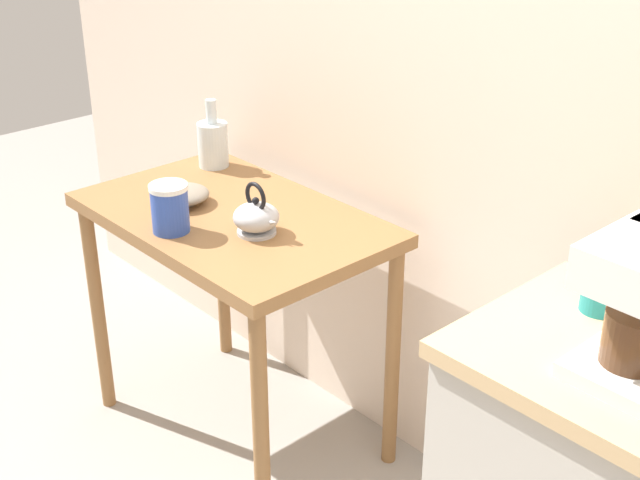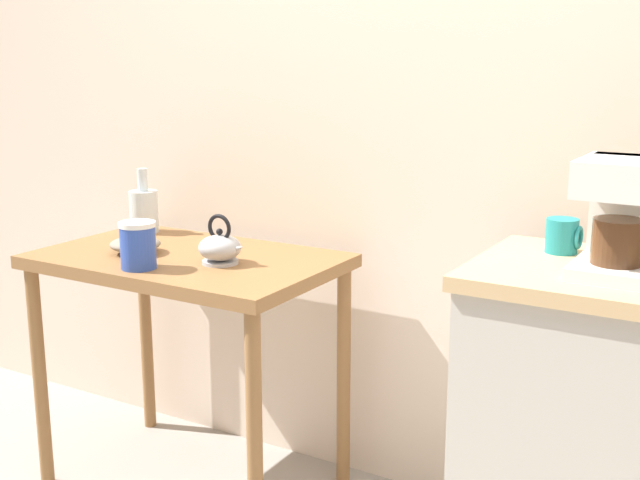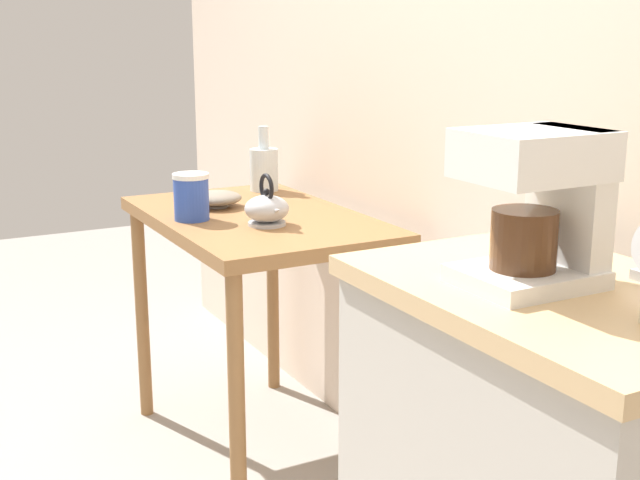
{
  "view_description": "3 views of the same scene",
  "coord_description": "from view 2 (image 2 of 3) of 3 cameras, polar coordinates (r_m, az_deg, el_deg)",
  "views": [
    {
      "loc": [
        1.23,
        -1.29,
        1.8
      ],
      "look_at": [
        -0.21,
        0.02,
        0.86
      ],
      "focal_mm": 49.02,
      "sensor_mm": 36.0,
      "label": 1
    },
    {
      "loc": [
        0.97,
        -1.84,
        1.39
      ],
      "look_at": [
        -0.13,
        0.02,
        0.89
      ],
      "focal_mm": 45.83,
      "sensor_mm": 36.0,
      "label": 2
    },
    {
      "loc": [
        1.69,
        -0.96,
        1.32
      ],
      "look_at": [
        -0.1,
        0.0,
        0.82
      ],
      "focal_mm": 47.87,
      "sensor_mm": 36.0,
      "label": 3
    }
  ],
  "objects": [
    {
      "name": "mug_dark_teal",
      "position": [
        2.09,
        16.59,
        0.28
      ],
      "size": [
        0.09,
        0.08,
        0.09
      ],
      "color": "teal",
      "rests_on": "kitchen_counter"
    },
    {
      "name": "glass_carafe_vase",
      "position": [
        2.91,
        -12.2,
        2.09
      ],
      "size": [
        0.1,
        0.1,
        0.22
      ],
      "color": "silver",
      "rests_on": "wooden_table"
    },
    {
      "name": "bowl_stoneware",
      "position": [
        2.61,
        -12.8,
        -0.3
      ],
      "size": [
        0.16,
        0.16,
        0.05
      ],
      "color": "gray",
      "rests_on": "wooden_table"
    },
    {
      "name": "canister_enamel",
      "position": [
        2.41,
        -12.59,
        -0.35
      ],
      "size": [
        0.11,
        0.11,
        0.14
      ],
      "color": "#2D4CAD",
      "rests_on": "wooden_table"
    },
    {
      "name": "wooden_table",
      "position": [
        2.59,
        -9.19,
        -3.23
      ],
      "size": [
        0.92,
        0.58,
        0.78
      ],
      "color": "olive",
      "rests_on": "ground_plane"
    },
    {
      "name": "coffee_maker",
      "position": [
        1.91,
        20.38,
        1.88
      ],
      "size": [
        0.18,
        0.22,
        0.26
      ],
      "color": "white",
      "rests_on": "kitchen_counter"
    },
    {
      "name": "kitchen_counter",
      "position": [
        2.12,
        20.15,
        -14.06
      ],
      "size": [
        0.72,
        0.49,
        0.91
      ],
      "color": "#BCB7AD",
      "rests_on": "ground_plane"
    },
    {
      "name": "teakettle",
      "position": [
        2.43,
        -6.97,
        -0.54
      ],
      "size": [
        0.16,
        0.13,
        0.15
      ],
      "color": "#B2B5BA",
      "rests_on": "wooden_table"
    },
    {
      "name": "back_wall",
      "position": [
        2.46,
        10.18,
        13.0
      ],
      "size": [
        4.4,
        0.1,
        2.8
      ],
      "primitive_type": "cube",
      "color": "beige",
      "rests_on": "ground_plane"
    }
  ]
}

